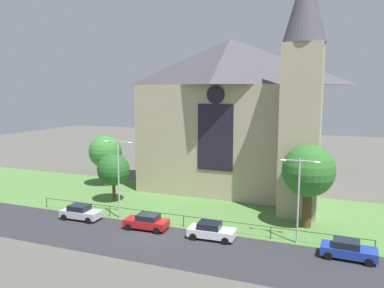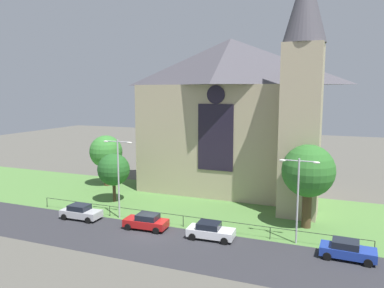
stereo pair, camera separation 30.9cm
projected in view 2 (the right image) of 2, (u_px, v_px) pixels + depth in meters
ground at (192, 203)px, 44.69m from camera, size 160.00×160.00×0.00m
road_asphalt at (142, 240)px, 33.65m from camera, size 120.00×8.00×0.01m
grass_verge at (185, 208)px, 42.85m from camera, size 120.00×20.00×0.01m
church_building at (234, 114)px, 49.42m from camera, size 23.20×16.20×26.00m
iron_railing at (183, 217)px, 36.88m from camera, size 34.02×0.07×1.13m
tree_left_near at (114, 170)px, 44.92m from camera, size 3.85×3.85×5.87m
tree_right_near at (308, 171)px, 36.09m from camera, size 5.06×5.06×8.18m
tree_left_far at (106, 152)px, 52.65m from camera, size 4.55×4.55×7.11m
streetlamp_near at (118, 169)px, 38.85m from camera, size 3.37×0.26×8.30m
streetlamp_far at (298, 189)px, 32.30m from camera, size 3.37×0.26×7.53m
parked_car_silver at (81, 212)px, 39.17m from camera, size 4.25×2.11×1.51m
parked_car_red at (146, 221)px, 36.30m from camera, size 4.28×2.18×1.51m
parked_car_white at (210, 231)px, 33.88m from camera, size 4.27×2.17×1.51m
parked_car_blue at (347, 250)px, 29.78m from camera, size 4.26×2.15×1.51m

